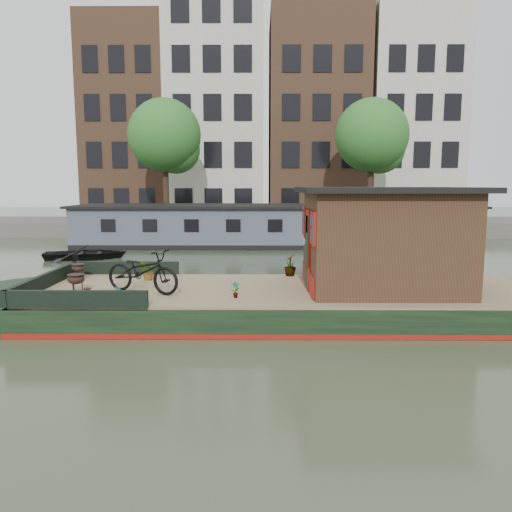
{
  "coord_description": "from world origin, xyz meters",
  "views": [
    {
      "loc": [
        -0.73,
        -11.79,
        3.12
      ],
      "look_at": [
        -0.82,
        0.5,
        1.37
      ],
      "focal_mm": 35.0,
      "sensor_mm": 36.0,
      "label": 1
    }
  ],
  "objects_px": {
    "potted_plant_a": "(235,289)",
    "dinghy": "(86,250)",
    "cabin": "(383,238)",
    "brazier_front": "(76,283)",
    "bicycle": "(142,271)",
    "brazier_rear": "(78,272)"
  },
  "relations": [
    {
      "from": "potted_plant_a",
      "to": "brazier_rear",
      "type": "distance_m",
      "value": 4.78
    },
    {
      "from": "cabin",
      "to": "bicycle",
      "type": "xyz_separation_m",
      "value": [
        -5.62,
        -0.52,
        -0.72
      ]
    },
    {
      "from": "brazier_front",
      "to": "potted_plant_a",
      "type": "bearing_deg",
      "value": -7.2
    },
    {
      "from": "cabin",
      "to": "dinghy",
      "type": "bearing_deg",
      "value": 138.28
    },
    {
      "from": "dinghy",
      "to": "potted_plant_a",
      "type": "bearing_deg",
      "value": -157.04
    },
    {
      "from": "bicycle",
      "to": "brazier_rear",
      "type": "distance_m",
      "value": 2.7
    },
    {
      "from": "potted_plant_a",
      "to": "dinghy",
      "type": "xyz_separation_m",
      "value": [
        -6.9,
        10.24,
        -0.48
      ]
    },
    {
      "from": "cabin",
      "to": "dinghy",
      "type": "relative_size",
      "value": 1.18
    },
    {
      "from": "potted_plant_a",
      "to": "brazier_front",
      "type": "xyz_separation_m",
      "value": [
        -3.7,
        0.47,
        0.04
      ]
    },
    {
      "from": "potted_plant_a",
      "to": "brazier_rear",
      "type": "height_order",
      "value": "brazier_rear"
    },
    {
      "from": "potted_plant_a",
      "to": "brazier_front",
      "type": "distance_m",
      "value": 3.73
    },
    {
      "from": "brazier_rear",
      "to": "cabin",
      "type": "bearing_deg",
      "value": -8.51
    },
    {
      "from": "cabin",
      "to": "bicycle",
      "type": "distance_m",
      "value": 5.68
    },
    {
      "from": "potted_plant_a",
      "to": "dinghy",
      "type": "distance_m",
      "value": 12.36
    },
    {
      "from": "brazier_front",
      "to": "bicycle",
      "type": "bearing_deg",
      "value": 0.72
    },
    {
      "from": "cabin",
      "to": "brazier_front",
      "type": "xyz_separation_m",
      "value": [
        -7.15,
        -0.54,
        -1.01
      ]
    },
    {
      "from": "cabin",
      "to": "bicycle",
      "type": "relative_size",
      "value": 2.08
    },
    {
      "from": "cabin",
      "to": "brazier_rear",
      "type": "height_order",
      "value": "cabin"
    },
    {
      "from": "bicycle",
      "to": "dinghy",
      "type": "distance_m",
      "value": 10.88
    },
    {
      "from": "cabin",
      "to": "dinghy",
      "type": "distance_m",
      "value": 13.96
    },
    {
      "from": "brazier_front",
      "to": "cabin",
      "type": "bearing_deg",
      "value": 4.28
    },
    {
      "from": "potted_plant_a",
      "to": "dinghy",
      "type": "height_order",
      "value": "potted_plant_a"
    }
  ]
}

